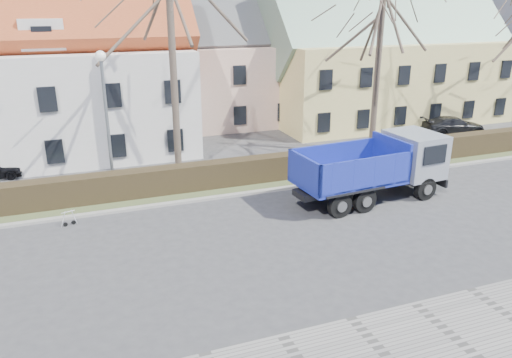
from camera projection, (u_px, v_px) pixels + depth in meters
name	position (u px, v px, depth m)	size (l,w,h in m)	color
ground	(273.00, 235.00, 20.02)	(120.00, 120.00, 0.00)	#3A3A3C
curb_far	(237.00, 195.00, 24.06)	(80.00, 0.30, 0.12)	gray
grass_strip	(227.00, 184.00, 25.47)	(80.00, 3.00, 0.10)	#44512D
hedge	(228.00, 174.00, 25.10)	(60.00, 0.90, 1.30)	black
building_pink	(222.00, 69.00, 37.63)	(10.80, 8.80, 8.00)	#D4A996
building_yellow	(381.00, 64.00, 38.85)	(18.80, 10.80, 8.50)	#DECC79
tree_1	(173.00, 55.00, 24.73)	(9.20, 9.20, 12.65)	#4E4136
tree_2	(378.00, 62.00, 28.96)	(8.00, 8.00, 11.00)	#4E4136
dump_truck	(366.00, 169.00, 23.06)	(7.64, 2.84, 3.06)	navy
streetlight	(108.00, 125.00, 23.22)	(0.54, 0.54, 6.89)	gray
cart_frame	(63.00, 219.00, 20.64)	(0.79, 0.45, 0.72)	silver
parked_car_b	(453.00, 126.00, 34.83)	(1.80, 4.43, 1.29)	black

